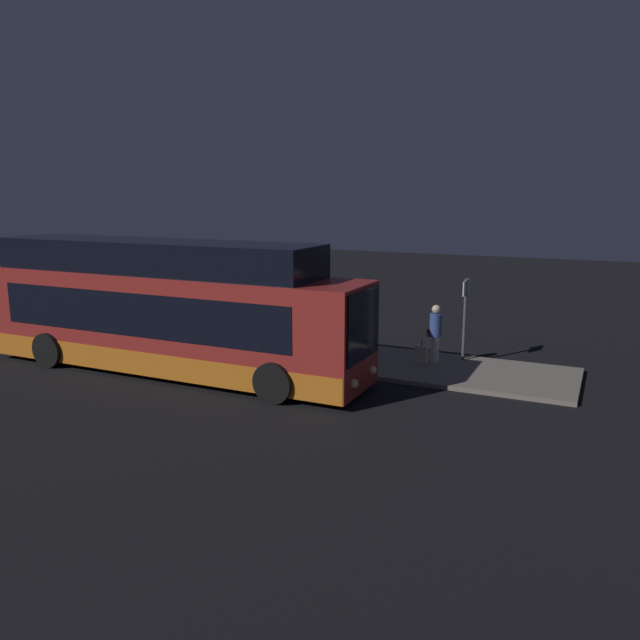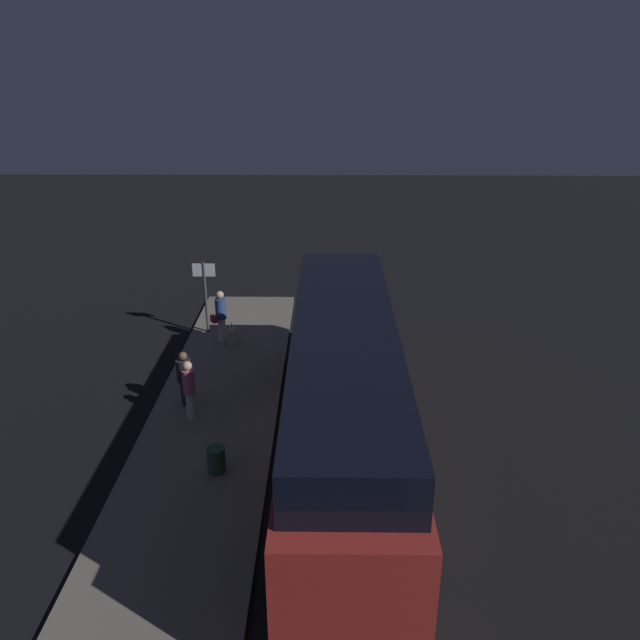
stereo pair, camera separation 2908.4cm
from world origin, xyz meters
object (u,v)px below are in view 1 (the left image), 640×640
at_px(passenger_with_bags, 315,321).
at_px(trash_bin, 217,336).
at_px(suitcase, 421,355).
at_px(sign_post, 465,308).
at_px(passenger_boarding, 291,318).
at_px(bus_lead, 167,314).
at_px(passenger_waiting, 435,331).

bearing_deg(passenger_with_bags, trash_bin, -41.90).
bearing_deg(suitcase, sign_post, 43.96).
height_order(passenger_boarding, passenger_with_bags, passenger_boarding).
bearing_deg(bus_lead, passenger_boarding, 63.41).
relative_size(passenger_boarding, suitcase, 2.11).
height_order(passenger_waiting, trash_bin, passenger_waiting).
distance_m(bus_lead, passenger_boarding, 4.61).
xyz_separation_m(passenger_boarding, suitcase, (4.82, -0.43, -0.67)).
distance_m(bus_lead, passenger_with_bags, 5.27).
xyz_separation_m(passenger_waiting, suitcase, (-0.31, -0.40, -0.70)).
height_order(passenger_waiting, suitcase, passenger_waiting).
relative_size(passenger_with_bags, suitcase, 1.98).
xyz_separation_m(bus_lead, passenger_boarding, (2.04, 4.08, -0.70)).
relative_size(bus_lead, passenger_waiting, 6.87).
distance_m(passenger_boarding, trash_bin, 2.68).
bearing_deg(sign_post, passenger_waiting, -140.35).
bearing_deg(suitcase, passenger_with_bags, 169.88).
xyz_separation_m(passenger_waiting, sign_post, (0.76, 0.63, 0.68)).
xyz_separation_m(passenger_waiting, trash_bin, (-7.48, -1.06, -0.67)).
bearing_deg(sign_post, passenger_boarding, -174.14).
relative_size(passenger_boarding, trash_bin, 2.67).
xyz_separation_m(bus_lead, suitcase, (6.86, 3.65, -1.37)).
bearing_deg(suitcase, trash_bin, -174.76).
relative_size(passenger_with_bags, trash_bin, 2.51).
distance_m(suitcase, trash_bin, 7.21).
bearing_deg(passenger_boarding, bus_lead, 45.56).
height_order(passenger_with_bags, sign_post, sign_post).
bearing_deg(passenger_with_bags, suitcase, 104.32).
distance_m(passenger_boarding, sign_post, 5.96).
distance_m(suitcase, sign_post, 2.02).
bearing_deg(suitcase, bus_lead, -151.95).
bearing_deg(sign_post, bus_lead, -149.42).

